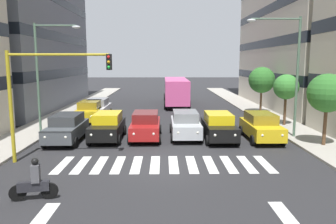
{
  "coord_description": "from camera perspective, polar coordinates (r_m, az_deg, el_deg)",
  "views": [
    {
      "loc": [
        0.03,
        15.5,
        4.97
      ],
      "look_at": [
        -0.28,
        -6.8,
        1.55
      ],
      "focal_mm": 35.22,
      "sensor_mm": 36.0,
      "label": 1
    }
  ],
  "objects": [
    {
      "name": "car_row2_0",
      "position": [
        28.17,
        -13.37,
        0.14
      ],
      "size": [
        2.02,
        4.44,
        1.72
      ],
      "color": "gold",
      "rests_on": "ground_plane"
    },
    {
      "name": "ground_plane",
      "position": [
        16.28,
        -0.65,
        -9.06
      ],
      "size": [
        180.0,
        180.0,
        0.0
      ],
      "primitive_type": "plane",
      "color": "#262628"
    },
    {
      "name": "street_tree_2",
      "position": [
        32.34,
        15.91,
        5.33
      ],
      "size": [
        2.45,
        2.45,
        4.34
      ],
      "color": "#513823",
      "rests_on": "sidewalk_left"
    },
    {
      "name": "car_0",
      "position": [
        21.85,
        15.79,
        -2.39
      ],
      "size": [
        2.02,
        4.44,
        1.72
      ],
      "color": "gold",
      "rests_on": "ground_plane"
    },
    {
      "name": "crosswalk_markings",
      "position": [
        16.28,
        -0.65,
        -9.04
      ],
      "size": [
        10.35,
        2.8,
        0.01
      ],
      "color": "silver",
      "rests_on": "ground_plane"
    },
    {
      "name": "motorcycle_with_rider",
      "position": [
        13.07,
        -22.14,
        -11.28
      ],
      "size": [
        1.69,
        0.44,
        1.57
      ],
      "color": "black",
      "rests_on": "ground_plane"
    },
    {
      "name": "lane_arrow_1",
      "position": [
        11.83,
        -20.9,
        -16.71
      ],
      "size": [
        0.5,
        2.2,
        0.01
      ],
      "primitive_type": "cube",
      "color": "silver",
      "rests_on": "ground_plane"
    },
    {
      "name": "building_right_block_0",
      "position": [
        39.39,
        -23.92,
        14.33
      ],
      "size": [
        8.52,
        21.69,
        18.63
      ],
      "color": "slate",
      "rests_on": "ground_plane"
    },
    {
      "name": "street_lamp_right",
      "position": [
        23.66,
        -20.6,
        7.34
      ],
      "size": [
        3.07,
        0.28,
        7.31
      ],
      "color": "#4C6B56",
      "rests_on": "sidewalk_right"
    },
    {
      "name": "lane_arrow_0",
      "position": [
        11.86,
        19.7,
        -16.59
      ],
      "size": [
        0.5,
        2.2,
        0.01
      ],
      "primitive_type": "cube",
      "color": "silver",
      "rests_on": "ground_plane"
    },
    {
      "name": "car_5",
      "position": [
        21.48,
        -17.12,
        -2.64
      ],
      "size": [
        2.02,
        4.44,
        1.72
      ],
      "color": "#474C51",
      "rests_on": "ground_plane"
    },
    {
      "name": "street_tree_1",
      "position": [
        26.53,
        19.76,
        4.07
      ],
      "size": [
        1.9,
        1.9,
        3.88
      ],
      "color": "#513823",
      "rests_on": "sidewalk_left"
    },
    {
      "name": "car_row2_1",
      "position": [
        29.81,
        -12.09,
        0.65
      ],
      "size": [
        2.02,
        4.44,
        1.72
      ],
      "color": "silver",
      "rests_on": "ground_plane"
    },
    {
      "name": "street_tree_0",
      "position": [
        20.92,
        25.84,
        2.93
      ],
      "size": [
        2.23,
        2.23,
        4.16
      ],
      "color": "#513823",
      "rests_on": "sidewalk_left"
    },
    {
      "name": "street_lamp_left",
      "position": [
        22.35,
        20.23,
        7.78
      ],
      "size": [
        3.41,
        0.28,
        7.59
      ],
      "color": "#4C6B56",
      "rests_on": "sidewalk_left"
    },
    {
      "name": "car_1",
      "position": [
        21.29,
        8.76,
        -2.45
      ],
      "size": [
        2.02,
        4.44,
        1.72
      ],
      "color": "black",
      "rests_on": "ground_plane"
    },
    {
      "name": "car_3",
      "position": [
        21.42,
        -3.89,
        -2.3
      ],
      "size": [
        2.02,
        4.44,
        1.72
      ],
      "color": "maroon",
      "rests_on": "ground_plane"
    },
    {
      "name": "bus_behind_traffic",
      "position": [
        38.04,
        1.38,
        4.03
      ],
      "size": [
        2.78,
        10.5,
        3.0
      ],
      "color": "#DB5193",
      "rests_on": "ground_plane"
    },
    {
      "name": "traffic_light_gantry",
      "position": [
        17.1,
        -21.25,
        4.04
      ],
      "size": [
        5.05,
        0.36,
        5.5
      ],
      "color": "#AD991E",
      "rests_on": "ground_plane"
    },
    {
      "name": "car_4",
      "position": [
        21.5,
        -10.41,
        -2.38
      ],
      "size": [
        2.02,
        4.44,
        1.72
      ],
      "color": "black",
      "rests_on": "ground_plane"
    },
    {
      "name": "car_2",
      "position": [
        21.73,
        3.03,
        -2.13
      ],
      "size": [
        2.02,
        4.44,
        1.72
      ],
      "color": "#B2B7BC",
      "rests_on": "ground_plane"
    }
  ]
}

